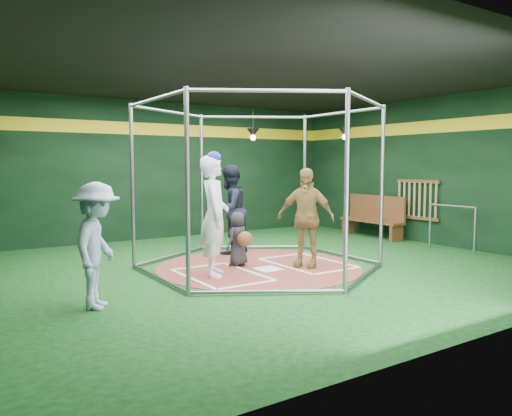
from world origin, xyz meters
TOP-DOWN VIEW (x-y plane):
  - room_shell at (0.00, 0.01)m, footprint 10.10×9.10m
  - clay_disc at (0.00, 0.00)m, footprint 3.80×3.80m
  - home_plate at (0.00, -0.30)m, footprint 0.43×0.43m
  - batter_box_left at (-0.95, -0.25)m, footprint 1.17×1.77m
  - batter_box_right at (0.95, -0.25)m, footprint 1.17×1.77m
  - batting_cage at (-0.00, -0.00)m, footprint 4.05×4.67m
  - bat_rack at (4.93, 0.40)m, footprint 0.07×1.25m
  - pendant_lamp_near at (2.20, 3.60)m, footprint 0.34×0.34m
  - pendant_lamp_far at (4.00, 2.00)m, footprint 0.34×0.34m
  - batter_figure at (-1.05, -0.21)m, footprint 0.79×0.89m
  - visitor_leopard at (0.73, -0.46)m, footprint 0.99×1.14m
  - catcher_figure at (-0.29, 0.24)m, footprint 0.58×0.63m
  - umpire at (0.25, 1.51)m, footprint 1.12×1.01m
  - bystander_blue at (-3.26, -1.04)m, footprint 1.10×1.25m
  - dugout_bench at (4.64, 1.54)m, footprint 0.44×1.89m
  - steel_railing at (4.55, -0.85)m, footprint 0.05×1.18m

SIDE VIEW (x-z plane):
  - clay_disc at x=0.00m, z-range 0.00..0.01m
  - batter_box_left at x=-0.95m, z-range 0.01..0.02m
  - batter_box_right at x=0.95m, z-range 0.01..0.02m
  - home_plate at x=0.00m, z-range 0.01..0.02m
  - catcher_figure at x=-0.29m, z-range 0.02..1.03m
  - dugout_bench at x=4.64m, z-range 0.01..1.11m
  - steel_railing at x=4.55m, z-range 0.17..1.19m
  - bystander_blue at x=-3.26m, z-range 0.00..1.68m
  - visitor_leopard at x=0.73m, z-range 0.01..1.85m
  - umpire at x=0.25m, z-range 0.01..1.90m
  - bat_rack at x=4.93m, z-range 0.56..1.54m
  - batter_figure at x=-1.05m, z-range 0.00..2.12m
  - batting_cage at x=0.00m, z-range 0.00..3.00m
  - room_shell at x=0.00m, z-range -0.01..3.52m
  - pendant_lamp_near at x=2.20m, z-range 2.29..3.19m
  - pendant_lamp_far at x=4.00m, z-range 2.29..3.19m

